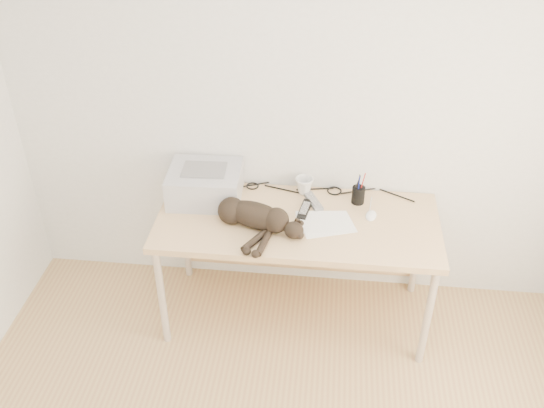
# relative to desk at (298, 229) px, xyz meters

# --- Properties ---
(wall_back) EXTENTS (3.50, 0.00, 3.50)m
(wall_back) POSITION_rel_desk_xyz_m (0.00, 0.27, 0.69)
(wall_back) COLOR white
(wall_back) RESTS_ON floor
(desk) EXTENTS (1.60, 0.70, 0.74)m
(desk) POSITION_rel_desk_xyz_m (0.00, 0.00, 0.00)
(desk) COLOR #D6B47D
(desk) RESTS_ON floor
(printer) EXTENTS (0.43, 0.37, 0.20)m
(printer) POSITION_rel_desk_xyz_m (-0.56, 0.08, 0.23)
(printer) COLOR #BABABF
(printer) RESTS_ON desk
(papers) EXTENTS (0.36, 0.29, 0.01)m
(papers) POSITION_rel_desk_xyz_m (0.15, -0.11, 0.14)
(papers) COLOR white
(papers) RESTS_ON desk
(cat) EXTENTS (0.66, 0.45, 0.16)m
(cat) POSITION_rel_desk_xyz_m (-0.25, -0.17, 0.20)
(cat) COLOR black
(cat) RESTS_ON desk
(mug) EXTENTS (0.15, 0.15, 0.10)m
(mug) POSITION_rel_desk_xyz_m (0.02, 0.19, 0.18)
(mug) COLOR silver
(mug) RESTS_ON desk
(pen_cup) EXTENTS (0.08, 0.08, 0.19)m
(pen_cup) POSITION_rel_desk_xyz_m (0.34, 0.13, 0.19)
(pen_cup) COLOR black
(pen_cup) RESTS_ON desk
(remote_grey) EXTENTS (0.13, 0.19, 0.02)m
(remote_grey) POSITION_rel_desk_xyz_m (0.08, 0.09, 0.14)
(remote_grey) COLOR slate
(remote_grey) RESTS_ON desk
(remote_black) EXTENTS (0.08, 0.19, 0.02)m
(remote_black) POSITION_rel_desk_xyz_m (0.03, 0.00, 0.14)
(remote_black) COLOR black
(remote_black) RESTS_ON desk
(mouse) EXTENTS (0.08, 0.11, 0.03)m
(mouse) POSITION_rel_desk_xyz_m (0.41, -0.01, 0.15)
(mouse) COLOR white
(mouse) RESTS_ON desk
(cable_tangle) EXTENTS (1.36, 0.09, 0.01)m
(cable_tangle) POSITION_rel_desk_xyz_m (0.00, 0.22, 0.14)
(cable_tangle) COLOR black
(cable_tangle) RESTS_ON desk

